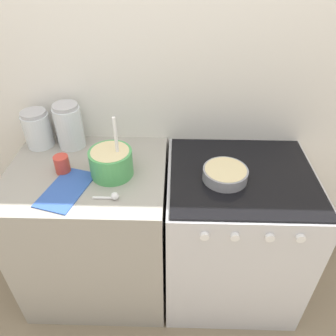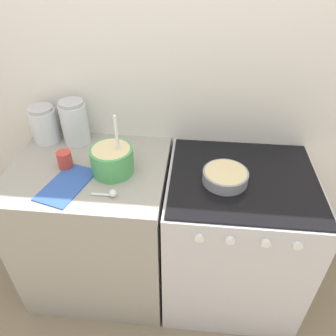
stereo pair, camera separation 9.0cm
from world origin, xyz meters
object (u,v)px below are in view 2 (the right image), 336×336
object	(u,v)px
storage_jar_left	(45,126)
storage_jar_middle	(75,125)
stove	(233,238)
baking_pan	(225,176)
tin_can	(65,160)
mixing_bowl	(112,159)

from	to	relation	value
storage_jar_left	storage_jar_middle	xyz separation A→B (m)	(0.18, -0.00, 0.02)
stove	baking_pan	distance (m)	0.48
stove	tin_can	xyz separation A→B (m)	(-0.89, -0.01, 0.49)
stove	mixing_bowl	distance (m)	0.82
mixing_bowl	baking_pan	xyz separation A→B (m)	(0.55, -0.02, -0.05)
mixing_bowl	baking_pan	distance (m)	0.55
stove	tin_can	size ratio (longest dim) A/B	9.80
mixing_bowl	stove	bearing A→B (deg)	1.37
baking_pan	storage_jar_middle	world-z (taller)	storage_jar_middle
storage_jar_left	storage_jar_middle	world-z (taller)	storage_jar_middle
mixing_bowl	baking_pan	bearing A→B (deg)	-2.60
stove	storage_jar_middle	xyz separation A→B (m)	(-0.90, 0.23, 0.55)
stove	storage_jar_middle	distance (m)	1.08
storage_jar_middle	storage_jar_left	bearing A→B (deg)	180.00
baking_pan	tin_can	world-z (taller)	tin_can
stove	baking_pan	bearing A→B (deg)	-157.00
storage_jar_left	tin_can	xyz separation A→B (m)	(0.19, -0.24, -0.04)
mixing_bowl	storage_jar_middle	distance (m)	0.36
stove	storage_jar_left	world-z (taller)	storage_jar_left
stove	baking_pan	world-z (taller)	baking_pan
mixing_bowl	tin_can	size ratio (longest dim) A/B	3.46
stove	mixing_bowl	world-z (taller)	mixing_bowl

